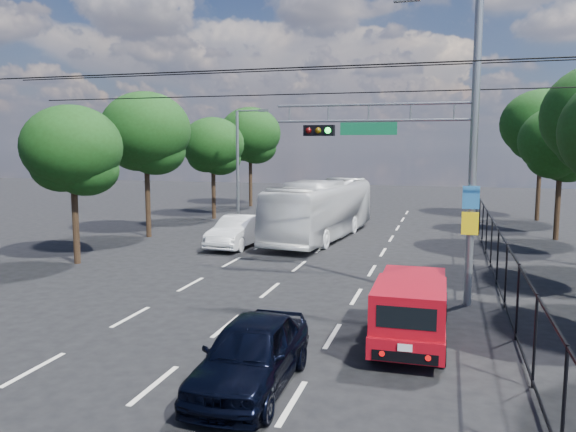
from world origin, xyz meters
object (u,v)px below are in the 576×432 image
(signal_mast, at_px, (433,137))
(navy_hatchback, at_px, (251,354))
(red_pickup, at_px, (411,308))
(white_bus, at_px, (321,209))
(white_van, at_px, (238,231))

(signal_mast, distance_m, navy_hatchback, 9.39)
(signal_mast, bearing_deg, red_pickup, -94.05)
(white_bus, bearing_deg, signal_mast, -55.66)
(white_bus, height_order, white_van, white_bus)
(navy_hatchback, bearing_deg, red_pickup, 48.98)
(white_van, bearing_deg, red_pickup, -49.22)
(signal_mast, bearing_deg, navy_hatchback, -113.52)
(white_van, bearing_deg, signal_mast, -36.22)
(navy_hatchback, distance_m, white_van, 16.27)
(navy_hatchback, height_order, white_bus, white_bus)
(signal_mast, height_order, white_van, signal_mast)
(signal_mast, height_order, red_pickup, signal_mast)
(navy_hatchback, bearing_deg, signal_mast, 65.84)
(signal_mast, distance_m, white_van, 12.82)
(signal_mast, relative_size, white_van, 2.06)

